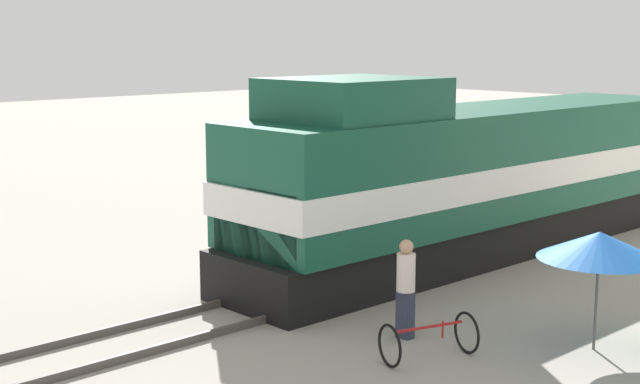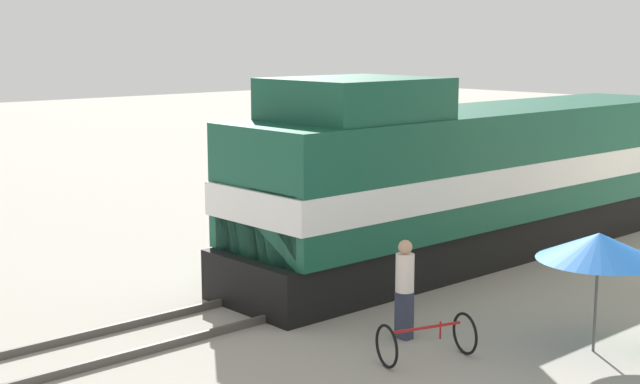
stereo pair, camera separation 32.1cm
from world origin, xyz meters
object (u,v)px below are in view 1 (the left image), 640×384
Objects in this scene: locomotive at (471,177)px; vendor_umbrella at (599,245)px; person_bystander at (406,284)px; bicycle at (429,339)px.

locomotive reaches higher than vendor_umbrella.
locomotive reaches higher than person_bystander.
locomotive reaches higher than bicycle.
locomotive is 6.79m from person_bystander.
vendor_umbrella is (5.80, -3.98, -0.11)m from locomotive.
locomotive is at bearing 145.55° from vendor_umbrella.
vendor_umbrella is at bearing -34.45° from locomotive.
person_bystander reaches higher than bicycle.
vendor_umbrella is 3.44m from person_bystander.
person_bystander is at bearing -62.32° from locomotive.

